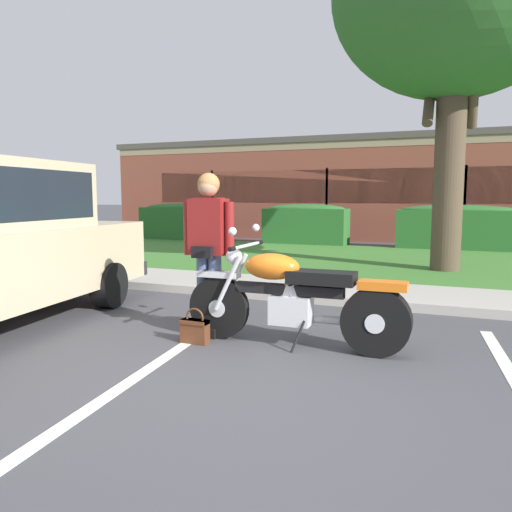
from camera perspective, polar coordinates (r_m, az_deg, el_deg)
name	(u,v)px	position (r m, az deg, el deg)	size (l,w,h in m)	color
ground_plane	(271,387)	(4.05, 1.66, -14.47)	(140.00, 140.00, 0.00)	#424247
curb_strip	(353,302)	(6.94, 10.80, -5.07)	(60.00, 0.20, 0.12)	#ADA89E
concrete_walk	(364,292)	(7.76, 12.05, -4.00)	(60.00, 1.50, 0.08)	#ADA89E
grass_lawn	(396,262)	(11.54, 15.44, -0.66)	(60.00, 6.21, 0.06)	#3D752D
stall_stripe_0	(160,361)	(4.70, -10.73, -11.49)	(0.12, 4.40, 0.01)	silver
motorcycle	(302,299)	(4.94, 5.20, -4.80)	(2.24, 0.82, 1.18)	black
rider_person	(208,242)	(5.29, -5.36, 1.58)	(0.57, 0.31, 1.70)	black
handbag	(195,329)	(5.16, -6.89, -8.15)	(0.28, 0.13, 0.36)	#562D19
hedge_left	(183,221)	(17.03, -8.23, 3.92)	(2.85, 0.90, 1.24)	#286028
hedge_center_left	(306,224)	(15.33, 5.61, 3.65)	(2.50, 0.90, 1.24)	#286028
hedge_center_right	(457,227)	(14.69, 21.69, 3.08)	(3.11, 0.90, 1.24)	#286028
brick_building	(465,189)	(21.17, 22.44, 6.94)	(25.10, 9.55, 3.46)	brown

